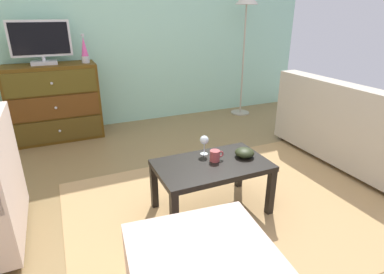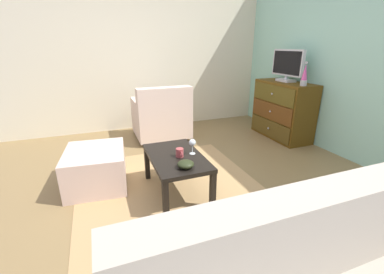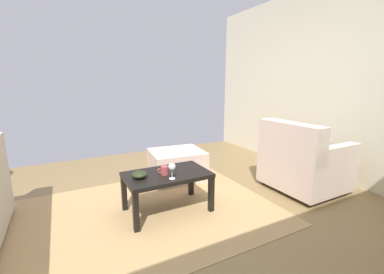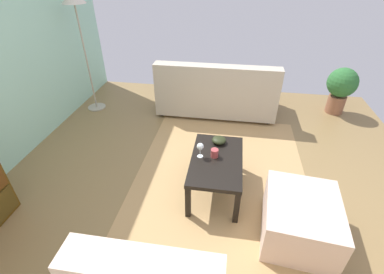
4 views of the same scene
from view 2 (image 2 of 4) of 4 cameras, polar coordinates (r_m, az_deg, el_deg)
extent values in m
cube|color=olive|center=(2.79, -0.29, -11.98)|extent=(5.36, 5.07, 0.05)
cube|color=#99D0B8|center=(3.84, 34.91, 14.53)|extent=(5.36, 0.12, 2.64)
cube|color=beige|center=(4.74, -11.35, 17.93)|extent=(0.12, 5.07, 2.64)
cube|color=tan|center=(2.57, -2.98, -14.46)|extent=(2.60, 1.90, 0.01)
cube|color=#56390E|center=(4.42, 19.59, 5.67)|extent=(1.01, 0.45, 0.90)
cube|color=#4C3913|center=(4.35, 16.81, 1.89)|extent=(0.95, 0.02, 0.26)
sphere|color=silver|center=(4.34, 16.63, 1.87)|extent=(0.03, 0.03, 0.03)
cube|color=#573110|center=(4.28, 17.18, 5.48)|extent=(0.95, 0.02, 0.26)
sphere|color=silver|center=(4.26, 17.00, 5.46)|extent=(0.03, 0.03, 0.03)
cube|color=#4E4013|center=(4.22, 17.57, 9.18)|extent=(0.95, 0.02, 0.26)
sphere|color=silver|center=(4.21, 17.39, 9.17)|extent=(0.03, 0.03, 0.03)
cube|color=silver|center=(4.38, 20.15, 11.80)|extent=(0.28, 0.18, 0.04)
cylinder|color=silver|center=(4.38, 20.22, 12.38)|extent=(0.04, 0.04, 0.05)
cube|color=silver|center=(4.36, 20.58, 15.25)|extent=(0.65, 0.05, 0.39)
cube|color=black|center=(4.34, 20.31, 15.27)|extent=(0.60, 0.01, 0.34)
cylinder|color=#B7B7BC|center=(4.00, 23.60, 11.00)|extent=(0.09, 0.09, 0.08)
cone|color=#D84C99|center=(3.99, 23.90, 13.11)|extent=(0.08, 0.08, 0.22)
cylinder|color=#B7B7BC|center=(3.98, 24.16, 14.89)|extent=(0.04, 0.04, 0.03)
cube|color=black|center=(3.05, -1.71, -4.63)|extent=(0.05, 0.05, 0.37)
cube|color=black|center=(2.41, 4.64, -11.87)|extent=(0.05, 0.05, 0.37)
cube|color=black|center=(2.95, -9.97, -5.85)|extent=(0.05, 0.05, 0.37)
cube|color=black|center=(2.28, -5.89, -13.97)|extent=(0.05, 0.05, 0.37)
cube|color=black|center=(2.56, -3.56, -4.56)|extent=(0.84, 0.51, 0.04)
cylinder|color=silver|center=(2.59, 0.09, -3.71)|extent=(0.06, 0.06, 0.00)
cylinder|color=silver|center=(2.57, 0.09, -2.75)|extent=(0.01, 0.01, 0.09)
sphere|color=silver|center=(2.54, 0.09, -1.23)|extent=(0.07, 0.07, 0.07)
cylinder|color=#A74143|center=(2.51, -2.76, -3.49)|extent=(0.08, 0.08, 0.08)
torus|color=#A74143|center=(2.47, -2.39, -3.83)|extent=(0.05, 0.01, 0.05)
ellipsoid|color=#262D16|center=(2.29, -1.43, -6.08)|extent=(0.15, 0.15, 0.07)
cube|color=#B5AB99|center=(1.37, 23.22, -19.25)|extent=(0.20, 1.78, 0.43)
cylinder|color=#332319|center=(4.69, -3.85, 2.12)|extent=(0.05, 0.05, 0.05)
cylinder|color=#332319|center=(4.55, -11.92, 1.16)|extent=(0.05, 0.05, 0.05)
cylinder|color=#332319|center=(4.11, -1.19, -0.42)|extent=(0.05, 0.05, 0.05)
cylinder|color=#332319|center=(3.95, -10.35, -1.61)|extent=(0.05, 0.05, 0.05)
cube|color=beige|center=(4.24, -6.94, 3.15)|extent=(0.80, 0.83, 0.38)
cube|color=beige|center=(3.86, -6.07, 7.76)|extent=(0.20, 0.83, 0.43)
cube|color=beige|center=(4.26, -2.46, 7.40)|extent=(0.76, 0.12, 0.20)
cube|color=beige|center=(4.10, -11.94, 6.48)|extent=(0.76, 0.12, 0.20)
cylinder|color=slate|center=(4.41, -8.12, 7.36)|extent=(0.16, 0.40, 0.16)
cube|color=beige|center=(2.96, -20.56, -6.44)|extent=(0.76, 0.67, 0.40)
camera|label=1|loc=(3.41, -42.49, 15.08)|focal=28.98mm
camera|label=3|loc=(3.22, 45.69, 11.55)|focal=23.44mm
camera|label=4|loc=(4.44, -14.69, 27.48)|focal=25.39mm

